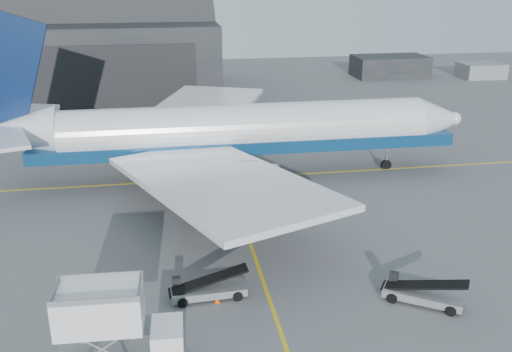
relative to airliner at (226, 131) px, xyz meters
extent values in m
plane|color=#565659|center=(0.04, -20.11, -4.89)|extent=(200.00, 200.00, 0.00)
cube|color=gold|center=(0.04, -0.11, -4.88)|extent=(80.00, 0.25, 0.02)
cube|color=gold|center=(0.04, -22.11, -4.88)|extent=(0.25, 40.00, 0.02)
cube|color=black|center=(-21.96, 44.89, 1.11)|extent=(50.00, 28.00, 12.00)
cube|color=black|center=(-21.96, 30.79, 0.11)|extent=(42.00, 0.40, 9.50)
cube|color=black|center=(38.04, 51.89, -4.89)|extent=(14.00, 8.00, 4.00)
cube|color=gray|center=(55.04, 47.89, -4.89)|extent=(8.00, 6.00, 2.80)
cylinder|color=white|center=(2.04, 0.00, 0.29)|extent=(35.83, 4.78, 4.78)
cone|color=white|center=(22.14, 0.00, 0.29)|extent=(4.38, 4.78, 4.78)
sphere|color=white|center=(24.13, 0.00, 0.29)|extent=(1.39, 1.39, 1.39)
cone|color=white|center=(-19.36, 0.00, 0.88)|extent=(6.97, 4.78, 4.78)
cube|color=black|center=(20.94, 0.00, 0.88)|extent=(2.59, 2.19, 0.70)
cube|color=navy|center=(2.04, 0.00, -1.26)|extent=(41.80, 4.83, 1.19)
cube|color=white|center=(-1.94, -11.94, -0.71)|extent=(18.35, 24.40, 1.45)
cube|color=white|center=(-1.94, 11.94, -0.71)|extent=(18.35, 24.40, 1.45)
cube|color=white|center=(-19.86, -4.48, 1.48)|extent=(6.09, 8.33, 0.35)
cube|color=white|center=(-19.86, 4.48, 1.48)|extent=(6.09, 8.33, 0.35)
cylinder|color=gray|center=(1.04, -7.96, -2.30)|extent=(5.17, 2.69, 2.69)
cylinder|color=gray|center=(1.04, 7.96, -2.30)|extent=(5.17, 2.69, 2.69)
cylinder|color=#A5A5AA|center=(16.96, 0.00, -3.50)|extent=(0.28, 0.28, 2.79)
cylinder|color=black|center=(16.96, 0.00, -4.44)|extent=(1.09, 0.35, 1.09)
cylinder|color=black|center=(0.05, -3.18, -4.34)|extent=(1.29, 0.45, 1.29)
cylinder|color=black|center=(0.05, 3.18, -4.34)|extent=(1.29, 0.45, 1.29)
cube|color=silver|center=(-6.48, -28.05, -3.47)|extent=(1.78, 2.48, 1.68)
cube|color=black|center=(-5.69, -28.08, -3.21)|extent=(0.16, 2.00, 0.95)
cube|color=silver|center=(-9.84, -27.92, -1.31)|extent=(4.52, 2.80, 2.10)
cylinder|color=black|center=(-6.75, -26.94, -4.47)|extent=(0.85, 0.35, 0.84)
cylinder|color=black|center=(-11.58, -26.75, -4.47)|extent=(0.85, 0.35, 0.84)
cube|color=black|center=(-2.32, -9.87, -4.27)|extent=(5.12, 4.13, 1.01)
cube|color=silver|center=(-1.71, -9.58, -3.37)|extent=(2.28, 2.50, 1.01)
cylinder|color=black|center=(-0.42, -10.22, -4.44)|extent=(1.08, 0.78, 1.01)
cylinder|color=black|center=(-1.37, -8.18, -4.44)|extent=(1.08, 0.78, 1.01)
cylinder|color=black|center=(-3.28, -11.55, -4.44)|extent=(1.08, 0.78, 1.01)
cylinder|color=black|center=(-4.22, -9.51, -4.44)|extent=(1.08, 0.78, 1.01)
cube|color=gray|center=(-3.79, -22.06, -4.40)|extent=(4.91, 1.90, 0.49)
cube|color=black|center=(-3.79, -22.06, -3.63)|extent=(5.19, 1.37, 1.40)
cube|color=black|center=(-5.79, -21.56, -3.85)|extent=(0.57, 0.47, 0.66)
cylinder|color=black|center=(-1.99, -22.73, -4.56)|extent=(0.67, 0.31, 0.66)
cylinder|color=black|center=(-2.08, -21.20, -4.56)|extent=(0.67, 0.31, 0.66)
cylinder|color=black|center=(-5.50, -22.92, -4.56)|extent=(0.67, 0.31, 0.66)
cylinder|color=black|center=(-5.58, -21.38, -4.56)|extent=(0.67, 0.31, 0.66)
cube|color=gray|center=(9.62, -24.90, -4.39)|extent=(5.03, 4.09, 0.50)
cube|color=black|center=(9.62, -24.90, -3.60)|extent=(4.99, 3.80, 1.43)
cube|color=black|center=(8.27, -23.29, -3.83)|extent=(0.71, 0.68, 0.67)
cylinder|color=black|center=(10.69, -26.53, -4.55)|extent=(0.71, 0.60, 0.67)
cylinder|color=black|center=(11.54, -25.22, -4.55)|extent=(0.71, 0.60, 0.67)
cylinder|color=black|center=(7.69, -24.58, -4.55)|extent=(0.71, 0.60, 0.67)
cylinder|color=black|center=(8.55, -23.27, -4.55)|extent=(0.71, 0.60, 0.67)
cube|color=#E14C07|center=(-3.32, -22.74, -4.87)|extent=(0.40, 0.40, 0.03)
cone|color=#E14C07|center=(-3.32, -22.74, -4.60)|extent=(0.40, 0.40, 0.57)
camera|label=1|loc=(-5.99, -54.12, 15.20)|focal=40.00mm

